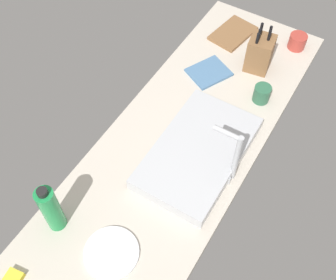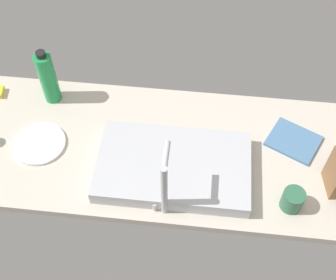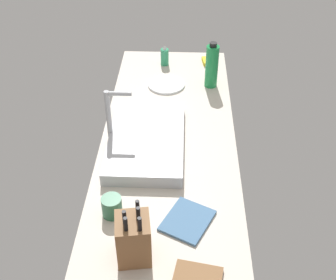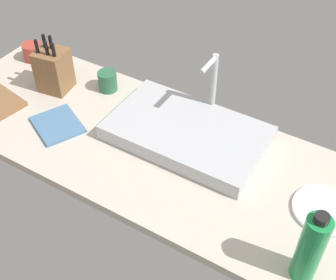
# 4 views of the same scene
# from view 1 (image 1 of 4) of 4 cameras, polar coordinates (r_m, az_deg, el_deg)

# --- Properties ---
(countertop_slab) EXTENTS (1.97, 0.64, 0.04)m
(countertop_slab) POSITION_cam_1_polar(r_m,az_deg,el_deg) (1.87, 1.70, -0.70)
(countertop_slab) COLOR beige
(countertop_slab) RESTS_ON ground
(sink_basin) EXTENTS (0.58, 0.34, 0.06)m
(sink_basin) POSITION_cam_1_polar(r_m,az_deg,el_deg) (1.80, 4.13, -1.70)
(sink_basin) COLOR #B7BABF
(sink_basin) RESTS_ON countertop_slab
(faucet) EXTENTS (0.05, 0.12, 0.28)m
(faucet) POSITION_cam_1_polar(r_m,az_deg,el_deg) (1.65, 8.98, -1.98)
(faucet) COLOR #B7BABF
(faucet) RESTS_ON countertop_slab
(knife_block) EXTENTS (0.14, 0.13, 0.24)m
(knife_block) POSITION_cam_1_polar(r_m,az_deg,el_deg) (2.14, 12.37, 11.47)
(knife_block) COLOR brown
(knife_block) RESTS_ON countertop_slab
(cutting_board) EXTENTS (0.27, 0.20, 0.02)m
(cutting_board) POSITION_cam_1_polar(r_m,az_deg,el_deg) (2.36, 8.82, 14.15)
(cutting_board) COLOR brown
(cutting_board) RESTS_ON countertop_slab
(water_bottle) EXTENTS (0.07, 0.07, 0.26)m
(water_bottle) POSITION_cam_1_polar(r_m,az_deg,el_deg) (1.61, -15.66, -9.00)
(water_bottle) COLOR #1E8E47
(water_bottle) RESTS_ON countertop_slab
(dinner_plate) EXTENTS (0.21, 0.21, 0.01)m
(dinner_plate) POSITION_cam_1_polar(r_m,az_deg,el_deg) (1.63, -7.71, -14.96)
(dinner_plate) COLOR white
(dinner_plate) RESTS_ON countertop_slab
(dish_towel) EXTENTS (0.24, 0.23, 0.01)m
(dish_towel) POSITION_cam_1_polar(r_m,az_deg,el_deg) (2.14, 5.58, 9.16)
(dish_towel) COLOR teal
(dish_towel) RESTS_ON countertop_slab
(coffee_mug) EXTENTS (0.09, 0.09, 0.08)m
(coffee_mug) POSITION_cam_1_polar(r_m,az_deg,el_deg) (2.34, 17.19, 12.69)
(coffee_mug) COLOR #B23D33
(coffee_mug) RESTS_ON countertop_slab
(ceramic_cup) EXTENTS (0.08, 0.08, 0.08)m
(ceramic_cup) POSITION_cam_1_polar(r_m,az_deg,el_deg) (2.03, 12.64, 6.17)
(ceramic_cup) COLOR #2D6647
(ceramic_cup) RESTS_ON countertop_slab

